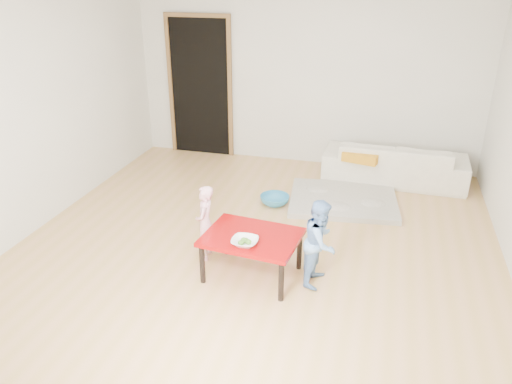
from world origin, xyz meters
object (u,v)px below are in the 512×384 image
at_px(sofa, 395,162).
at_px(basin, 275,200).
at_px(child_pink, 205,223).
at_px(red_table, 252,255).
at_px(child_blue, 321,242).
at_px(bowl, 245,242).

height_order(sofa, basin, sofa).
bearing_deg(child_pink, red_table, 62.48).
bearing_deg(sofa, child_pink, 56.62).
height_order(sofa, child_blue, child_blue).
xyz_separation_m(bowl, basin, (-0.13, 1.77, -0.41)).
bearing_deg(child_pink, basin, 156.86).
height_order(sofa, red_table, sofa).
distance_m(sofa, basin, 1.84).
xyz_separation_m(sofa, basin, (-1.41, -1.16, -0.22)).
relative_size(red_table, child_pink, 1.11).
distance_m(red_table, child_blue, 0.67).
xyz_separation_m(bowl, child_pink, (-0.52, 0.38, -0.07)).
relative_size(red_table, bowl, 3.64).
distance_m(bowl, basin, 1.82).
distance_m(sofa, child_blue, 2.75).
bearing_deg(child_pink, bowl, 46.69).
relative_size(red_table, basin, 2.39).
bearing_deg(sofa, child_blue, 78.57).
relative_size(bowl, child_pink, 0.30).
xyz_separation_m(sofa, child_blue, (-0.63, -2.68, 0.14)).
bearing_deg(red_table, child_blue, 6.44).
bearing_deg(child_blue, basin, 36.15).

